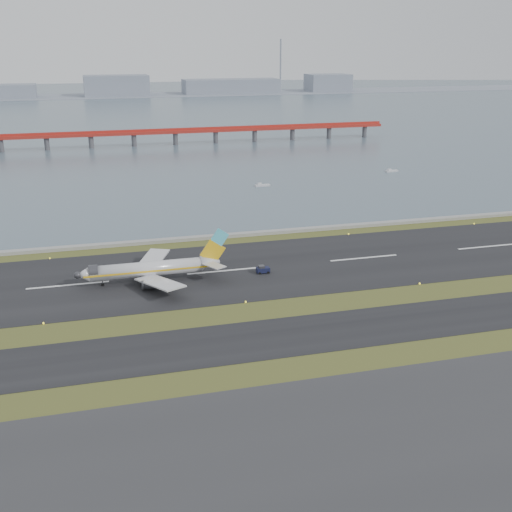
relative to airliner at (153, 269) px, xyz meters
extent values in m
plane|color=#3C4B1B|center=(19.15, -27.11, -3.46)|extent=(1000.00, 1000.00, 0.00)
cube|color=#2D2D30|center=(19.15, -82.11, -3.41)|extent=(1000.00, 50.00, 0.10)
cube|color=black|center=(19.15, -39.11, -3.41)|extent=(1000.00, 18.00, 0.10)
cube|color=black|center=(19.15, 2.89, -3.41)|extent=(1000.00, 45.00, 0.10)
cube|color=gray|center=(19.15, 32.89, -2.96)|extent=(1000.00, 2.50, 1.00)
cube|color=#475A66|center=(19.15, 432.89, -3.46)|extent=(1400.00, 800.00, 1.30)
cube|color=#A9251D|center=(39.15, 222.89, 4.04)|extent=(260.00, 5.00, 1.60)
cube|color=#A9251D|center=(39.15, 222.89, 5.54)|extent=(260.00, 0.40, 1.40)
cylinder|color=#4C4C51|center=(-56.85, 222.89, -0.46)|extent=(2.80, 2.80, 7.00)
cylinder|color=#4C4C51|center=(39.15, 222.89, -0.46)|extent=(2.80, 2.80, 7.00)
cylinder|color=#4C4C51|center=(135.15, 222.89, -0.46)|extent=(2.80, 2.80, 7.00)
cube|color=gray|center=(19.15, 592.89, -3.46)|extent=(1400.00, 80.00, 1.00)
cube|color=gray|center=(29.15, 592.89, 7.54)|extent=(70.00, 35.00, 22.00)
cube|color=gray|center=(159.15, 592.89, 4.54)|extent=(110.00, 35.00, 16.00)
cube|color=gray|center=(279.15, 592.89, 6.54)|extent=(50.00, 35.00, 20.00)
cylinder|color=gray|center=(219.15, 592.89, 26.54)|extent=(1.80, 1.80, 60.00)
cylinder|color=silver|center=(-1.50, 0.00, 0.04)|extent=(28.00, 3.80, 3.80)
cone|color=silver|center=(-17.10, 0.00, 0.04)|extent=(3.20, 3.80, 3.80)
cone|color=silver|center=(14.70, 0.00, 0.34)|extent=(5.00, 3.80, 3.80)
cube|color=yellow|center=(-1.50, -1.92, 0.04)|extent=(31.00, 0.06, 0.45)
cube|color=yellow|center=(-1.50, 1.92, 0.04)|extent=(31.00, 0.06, 0.45)
cube|color=silver|center=(0.70, -8.50, -0.66)|extent=(11.31, 15.89, 1.66)
cube|color=silver|center=(0.70, 8.50, -0.66)|extent=(11.31, 15.89, 1.66)
cylinder|color=#35353A|center=(-1.00, -6.00, -1.86)|extent=(4.20, 2.10, 2.10)
cylinder|color=#35353A|center=(-1.00, 6.00, -1.86)|extent=(4.20, 2.10, 2.10)
cube|color=yellow|center=(15.50, 0.00, 3.24)|extent=(6.80, 0.35, 6.85)
cube|color=#51CAE6|center=(17.40, 0.00, 6.94)|extent=(4.85, 0.37, 4.90)
cube|color=silver|center=(15.00, -3.80, 0.84)|extent=(5.64, 6.80, 0.22)
cube|color=silver|center=(15.00, 3.80, 0.84)|extent=(5.64, 6.80, 0.22)
cylinder|color=black|center=(-12.50, 0.00, -3.01)|extent=(0.80, 0.28, 0.80)
cylinder|color=black|center=(0.00, -2.80, -2.91)|extent=(1.00, 0.38, 1.00)
cylinder|color=black|center=(0.00, 2.80, -2.91)|extent=(1.00, 0.38, 1.00)
cube|color=#121634|center=(28.51, -1.39, -2.51)|extent=(3.39, 1.92, 1.27)
cube|color=#35353A|center=(28.09, -1.39, -1.66)|extent=(1.49, 1.59, 0.74)
cylinder|color=black|center=(27.35, -2.24, -3.09)|extent=(0.74, 0.32, 0.74)
cylinder|color=black|center=(27.34, -0.55, -3.09)|extent=(0.74, 0.32, 0.74)
cylinder|color=black|center=(29.68, -2.23, -3.09)|extent=(0.74, 0.32, 0.74)
cylinder|color=black|center=(29.67, -0.54, -3.09)|extent=(0.74, 0.32, 0.74)
cube|color=silver|center=(57.36, 100.60, -3.10)|extent=(6.24, 2.04, 0.80)
cube|color=silver|center=(56.03, 100.58, -2.39)|extent=(1.79, 1.45, 0.80)
cube|color=silver|center=(124.02, 114.90, -3.11)|extent=(6.26, 2.74, 0.78)
cube|color=silver|center=(122.74, 114.71, -2.42)|extent=(1.91, 1.61, 0.78)
camera|label=1|loc=(-14.98, -153.28, 54.45)|focal=45.00mm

